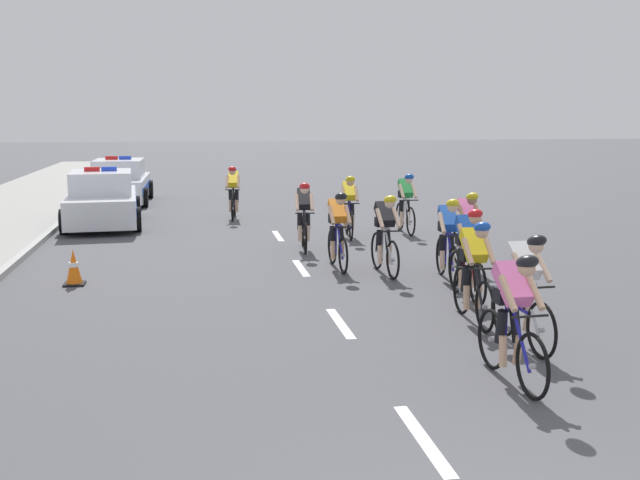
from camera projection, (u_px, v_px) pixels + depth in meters
kerb_edge at (36, 244)px, 17.16m from camera, size 0.16×60.00×0.13m
lane_markings_centre at (340, 323)px, 10.93m from camera, size 0.14×17.60×0.01m
cyclist_lead at (513, 316)px, 8.37m from camera, size 0.43×1.72×1.56m
cyclist_second at (524, 288)px, 9.68m from camera, size 0.43×1.72×1.56m
cyclist_third at (474, 270)px, 10.82m from camera, size 0.42×1.72×1.56m
cyclist_fourth at (468, 252)px, 12.19m from camera, size 0.42×1.72×1.56m
cyclist_fifth at (448, 238)px, 13.58m from camera, size 0.45×1.72×1.56m
cyclist_sixth at (385, 233)px, 14.14m from camera, size 0.43×1.72×1.56m
cyclist_seventh at (467, 229)px, 14.64m from camera, size 0.42×1.72×1.56m
cyclist_eighth at (338, 229)px, 14.62m from camera, size 0.42×1.72×1.56m
cyclist_ninth at (304, 215)px, 16.64m from camera, size 0.44×1.72×1.56m
cyclist_tenth at (349, 205)px, 18.39m from camera, size 0.45×1.72×1.56m
cyclist_eleventh at (406, 202)px, 19.04m from camera, size 0.42×1.72×1.56m
cyclist_twelfth at (233, 192)px, 21.62m from camera, size 0.45×1.72×1.56m
police_car_nearest at (102, 200)px, 20.37m from camera, size 2.24×4.52×1.59m
police_car_second at (120, 183)px, 25.48m from camera, size 2.04×4.42×1.59m
traffic_cone_near at (74, 268)px, 13.31m from camera, size 0.36×0.36×0.64m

